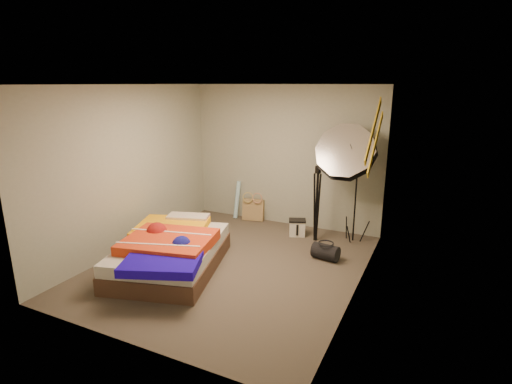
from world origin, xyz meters
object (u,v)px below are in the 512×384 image
Objects in this scene: tote_bag at (253,210)px; photo_umbrella at (346,154)px; camera_case at (297,228)px; bed at (171,251)px; camera_tripod at (317,199)px; wrapping_roll at (237,200)px; duffel_bag at (326,252)px.

photo_umbrella is at bearing -22.17° from tote_bag.
camera_case is at bearing -33.07° from tote_bag.
camera_tripod reaches higher than bed.
wrapping_roll reaches higher than bed.
bed is 1.71× the size of camera_tripod.
photo_umbrella reaches higher than bed.
camera_tripod is (1.72, -0.47, 0.36)m from wrapping_roll.
wrapping_roll reaches higher than camera_case.
camera_case is at bearing 143.07° from duffel_bag.
photo_umbrella is (1.77, -0.33, 1.26)m from tote_bag.
duffel_bag is (0.70, -0.72, -0.01)m from camera_case.
duffel_bag is 0.31× the size of camera_tripod.
duffel_bag is at bearing -92.69° from photo_umbrella.
tote_bag is at bearing 155.75° from duffel_bag.
photo_umbrella reaches higher than tote_bag.
camera_case is at bearing -174.32° from photo_umbrella.
camera_case is at bearing 168.60° from camera_tripod.
tote_bag is 2.07m from duffel_bag.
photo_umbrella is 0.85m from camera_tripod.
photo_umbrella is at bearing -15.34° from camera_case.
tote_bag is at bearing 137.48° from camera_case.
camera_case reaches higher than duffel_bag.
wrapping_roll is at bearing 142.57° from camera_case.
camera_case is 0.12× the size of bed.
camera_tripod is at bearing 51.34° from bed.
bed is (-1.86, -1.23, 0.15)m from duffel_bag.
photo_umbrella is (2.11, -0.33, 1.10)m from wrapping_roll.
tote_bag is 0.32× the size of camera_tripod.
wrapping_roll is at bearing 160.34° from duffel_bag.
photo_umbrella is at bearing 46.80° from bed.
wrapping_roll is at bearing 95.17° from bed.
camera_case is at bearing -16.40° from wrapping_roll.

